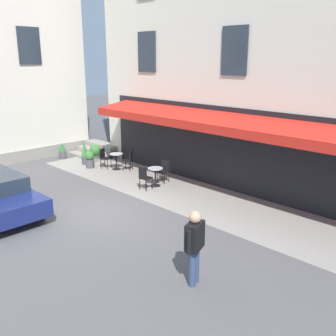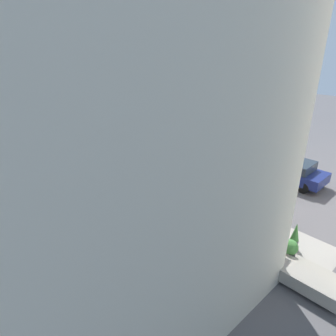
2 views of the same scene
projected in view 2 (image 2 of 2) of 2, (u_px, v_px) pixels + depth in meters
ground_plane at (226, 180)px, 17.14m from camera, size 70.00×70.00×0.00m
sidewalk_cafe_terrace at (144, 180)px, 17.18m from camera, size 20.50×3.20×0.01m
back_alley_steps at (305, 278)px, 9.71m from camera, size 2.40×1.75×0.60m
cafe_table_near_entrance at (246, 224)px, 12.20m from camera, size 0.60×0.60×0.75m
cafe_chair_black_back_row at (262, 226)px, 11.96m from camera, size 0.53×0.53×0.91m
cafe_chair_black_corner_left at (231, 220)px, 12.34m from camera, size 0.55×0.55×0.91m
cafe_table_mid_terrace at (92, 146)px, 21.26m from camera, size 0.60×0.60×0.75m
cafe_chair_black_by_window at (97, 143)px, 21.78m from camera, size 0.53×0.53×0.91m
cafe_chair_black_under_awning at (87, 148)px, 20.69m from camera, size 0.54×0.54×0.91m
cafe_table_streetside at (197, 195)px, 14.46m from camera, size 0.60×0.60×0.75m
cafe_chair_black_facing_street at (205, 190)px, 14.88m from camera, size 0.43×0.43×0.91m
cafe_chair_black_corner_right at (190, 199)px, 13.97m from camera, size 0.47×0.47×0.91m
seated_patron_in_grey at (95, 142)px, 21.54m from camera, size 0.61×0.63×1.30m
seated_companion_in_olive at (88, 145)px, 20.82m from camera, size 0.62×0.65×1.32m
walking_pedestrian_in_black at (176, 140)px, 20.72m from camera, size 0.44×0.70×1.77m
potted_plant_by_steps at (290, 249)px, 10.77m from camera, size 0.57×0.57×0.82m
potted_plant_entrance_right at (295, 236)px, 11.30m from camera, size 0.33×0.33×1.12m
potted_plant_mid_terrace at (280, 230)px, 11.94m from camera, size 0.43×0.43×0.80m
parked_car_navy at (286, 169)px, 16.87m from camera, size 4.33×1.87×1.33m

